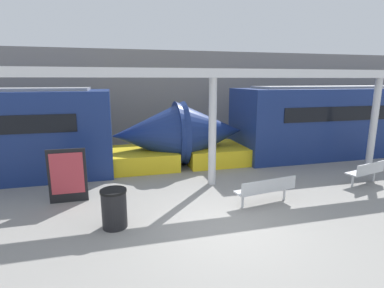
% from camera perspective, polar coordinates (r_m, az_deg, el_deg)
% --- Properties ---
extents(ground_plane, '(60.00, 60.00, 0.00)m').
position_cam_1_polar(ground_plane, '(7.52, 5.54, -15.53)').
color(ground_plane, gray).
extents(station_wall, '(56.00, 0.20, 5.00)m').
position_cam_1_polar(station_wall, '(16.35, -6.49, 8.62)').
color(station_wall, gray).
rests_on(station_wall, ground_plane).
extents(train_left, '(18.77, 2.93, 3.20)m').
position_cam_1_polar(train_left, '(16.97, 30.07, 3.85)').
color(train_left, navy).
rests_on(train_left, ground_plane).
extents(bench_near, '(1.87, 0.72, 0.79)m').
position_cam_1_polar(bench_near, '(8.78, 13.97, -8.20)').
color(bench_near, silver).
rests_on(bench_near, ground_plane).
extents(bench_far, '(1.54, 0.78, 0.79)m').
position_cam_1_polar(bench_far, '(11.69, 30.31, -4.45)').
color(bench_far, silver).
rests_on(bench_far, ground_plane).
extents(trash_bin, '(0.62, 0.62, 0.95)m').
position_cam_1_polar(trash_bin, '(7.54, -14.60, -11.79)').
color(trash_bin, black).
rests_on(trash_bin, ground_plane).
extents(poster_board, '(1.05, 0.07, 1.58)m').
position_cam_1_polar(poster_board, '(9.31, -22.63, -5.57)').
color(poster_board, black).
rests_on(poster_board, ground_plane).
extents(support_column_near, '(0.26, 0.26, 3.55)m').
position_cam_1_polar(support_column_near, '(9.91, 3.90, 2.18)').
color(support_column_near, silver).
rests_on(support_column_near, ground_plane).
extents(support_column_far, '(0.26, 0.26, 3.55)m').
position_cam_1_polar(support_column_far, '(13.48, 31.29, 3.09)').
color(support_column_far, silver).
rests_on(support_column_far, ground_plane).
extents(canopy_beam, '(28.00, 0.60, 0.28)m').
position_cam_1_polar(canopy_beam, '(9.76, 4.07, 13.31)').
color(canopy_beam, silver).
rests_on(canopy_beam, support_column_near).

